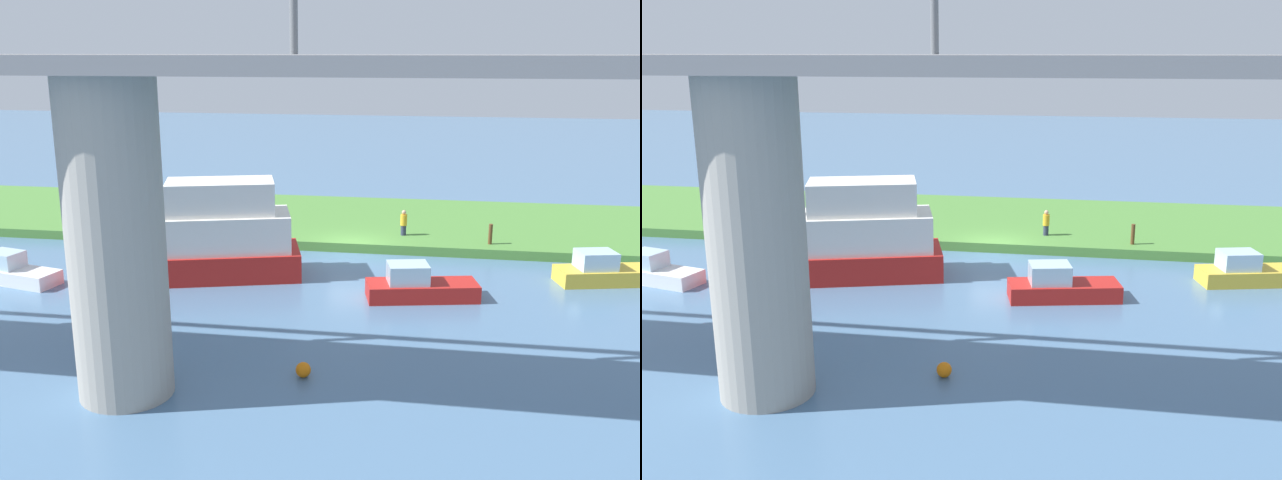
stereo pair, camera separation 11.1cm
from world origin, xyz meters
TOP-DOWN VIEW (x-y plane):
  - ground_plane at (0.00, 0.00)m, footprint 160.00×160.00m
  - grassy_bank at (0.00, -6.00)m, footprint 80.00×12.00m
  - bridge_pylon at (5.02, 16.52)m, footprint 2.87×2.87m
  - bridge_span at (5.02, 16.50)m, footprint 69.49×4.30m
  - person_on_bank at (-2.53, -2.23)m, footprint 0.38×0.38m
  - mooring_post at (-7.06, -1.12)m, footprint 0.20×0.20m
  - skiff_small at (6.45, 5.02)m, footprint 10.22×5.78m
  - motorboat_white at (-3.60, 6.48)m, footprint 4.92×2.59m
  - pontoon_yellow at (-11.86, 3.00)m, footprint 4.79×2.60m
  - houseboat_blue at (14.69, 7.21)m, footprint 4.40×2.39m
  - marker_buoy at (-0.15, 14.59)m, footprint 0.50×0.50m

SIDE VIEW (x-z plane):
  - ground_plane at x=0.00m, z-range 0.00..0.00m
  - grassy_bank at x=0.00m, z-range 0.00..0.50m
  - marker_buoy at x=-0.15m, z-range 0.00..0.50m
  - houseboat_blue at x=14.69m, z-range -0.20..1.19m
  - pontoon_yellow at x=-11.86m, z-range -0.22..1.30m
  - motorboat_white at x=-3.60m, z-range -0.22..1.34m
  - mooring_post at x=-7.06m, z-range 0.50..1.56m
  - person_on_bank at x=-2.53m, z-range 0.51..1.90m
  - skiff_small at x=6.45m, z-range -0.64..4.32m
  - bridge_pylon at x=5.02m, z-range 0.00..9.63m
  - bridge_span at x=5.02m, z-range 8.50..11.75m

